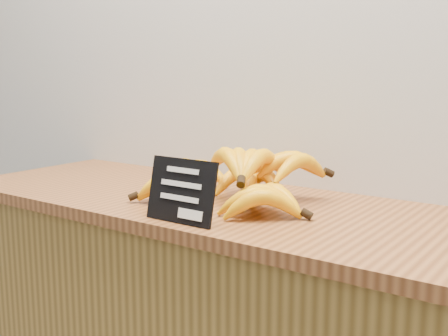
% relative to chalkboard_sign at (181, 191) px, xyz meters
% --- Properties ---
extents(counter_top, '(1.57, 0.54, 0.03)m').
position_rel_chalkboard_sign_xyz_m(counter_top, '(-0.01, 0.22, -0.08)').
color(counter_top, '#93582D').
rests_on(counter_top, counter).
extents(chalkboard_sign, '(0.17, 0.04, 0.13)m').
position_rel_chalkboard_sign_xyz_m(chalkboard_sign, '(0.00, 0.00, 0.00)').
color(chalkboard_sign, black).
rests_on(chalkboard_sign, counter_top).
extents(banana_pile, '(0.52, 0.38, 0.13)m').
position_rel_chalkboard_sign_xyz_m(banana_pile, '(-0.03, 0.23, -0.01)').
color(banana_pile, '#FFB70A').
rests_on(banana_pile, counter_top).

